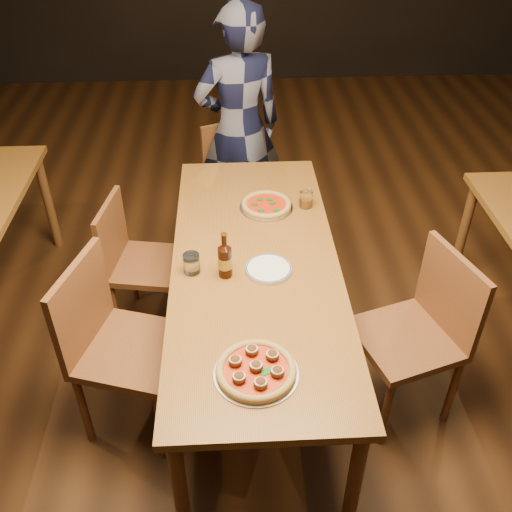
{
  "coord_description": "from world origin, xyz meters",
  "views": [
    {
      "loc": [
        -0.11,
        -2.15,
        2.43
      ],
      "look_at": [
        0.0,
        -0.05,
        0.82
      ],
      "focal_mm": 40.0,
      "sensor_mm": 36.0,
      "label": 1
    }
  ],
  "objects_px": {
    "table_main": "(255,273)",
    "amber_glass": "(306,199)",
    "chair_main_nw": "(132,349)",
    "chair_end": "(241,185)",
    "chair_main_sw": "(148,264)",
    "plate_stack": "(269,269)",
    "pizza_meatball": "(256,370)",
    "pizza_margherita": "(266,205)",
    "beer_bottle": "(225,261)",
    "chair_main_e": "(406,338)",
    "diner": "(239,129)",
    "water_glass": "(192,263)"
  },
  "relations": [
    {
      "from": "chair_main_sw",
      "to": "pizza_meatball",
      "type": "relative_size",
      "value": 2.59
    },
    {
      "from": "chair_main_e",
      "to": "water_glass",
      "type": "distance_m",
      "value": 1.08
    },
    {
      "from": "pizza_meatball",
      "to": "amber_glass",
      "type": "height_order",
      "value": "amber_glass"
    },
    {
      "from": "chair_end",
      "to": "water_glass",
      "type": "distance_m",
      "value": 1.42
    },
    {
      "from": "chair_main_sw",
      "to": "chair_main_e",
      "type": "bearing_deg",
      "value": -108.7
    },
    {
      "from": "chair_main_sw",
      "to": "chair_main_e",
      "type": "distance_m",
      "value": 1.47
    },
    {
      "from": "pizza_margherita",
      "to": "diner",
      "type": "xyz_separation_m",
      "value": [
        -0.12,
        0.87,
        0.05
      ]
    },
    {
      "from": "plate_stack",
      "to": "diner",
      "type": "distance_m",
      "value": 1.43
    },
    {
      "from": "pizza_meatball",
      "to": "beer_bottle",
      "type": "bearing_deg",
      "value": 100.46
    },
    {
      "from": "table_main",
      "to": "beer_bottle",
      "type": "height_order",
      "value": "beer_bottle"
    },
    {
      "from": "water_glass",
      "to": "plate_stack",
      "type": "bearing_deg",
      "value": -2.4
    },
    {
      "from": "chair_main_sw",
      "to": "chair_main_e",
      "type": "xyz_separation_m",
      "value": [
        1.3,
        -0.7,
        0.05
      ]
    },
    {
      "from": "chair_end",
      "to": "pizza_margherita",
      "type": "height_order",
      "value": "chair_end"
    },
    {
      "from": "beer_bottle",
      "to": "amber_glass",
      "type": "bearing_deg",
      "value": 52.38
    },
    {
      "from": "chair_main_nw",
      "to": "table_main",
      "type": "bearing_deg",
      "value": -46.66
    },
    {
      "from": "pizza_meatball",
      "to": "pizza_margherita",
      "type": "height_order",
      "value": "pizza_meatball"
    },
    {
      "from": "amber_glass",
      "to": "chair_main_sw",
      "type": "bearing_deg",
      "value": -176.48
    },
    {
      "from": "plate_stack",
      "to": "amber_glass",
      "type": "relative_size",
      "value": 2.34
    },
    {
      "from": "chair_main_nw",
      "to": "water_glass",
      "type": "relative_size",
      "value": 10.01
    },
    {
      "from": "table_main",
      "to": "chair_end",
      "type": "height_order",
      "value": "chair_end"
    },
    {
      "from": "chair_end",
      "to": "amber_glass",
      "type": "relative_size",
      "value": 9.36
    },
    {
      "from": "chair_main_nw",
      "to": "pizza_meatball",
      "type": "bearing_deg",
      "value": -109.29
    },
    {
      "from": "pizza_meatball",
      "to": "chair_end",
      "type": "bearing_deg",
      "value": 90.13
    },
    {
      "from": "chair_end",
      "to": "diner",
      "type": "bearing_deg",
      "value": 68.98
    },
    {
      "from": "chair_main_nw",
      "to": "amber_glass",
      "type": "distance_m",
      "value": 1.22
    },
    {
      "from": "diner",
      "to": "plate_stack",
      "type": "bearing_deg",
      "value": 77.62
    },
    {
      "from": "pizza_margherita",
      "to": "water_glass",
      "type": "xyz_separation_m",
      "value": [
        -0.38,
        -0.53,
        0.03
      ]
    },
    {
      "from": "table_main",
      "to": "chair_main_sw",
      "type": "xyz_separation_m",
      "value": [
        -0.59,
        0.42,
        -0.25
      ]
    },
    {
      "from": "chair_end",
      "to": "amber_glass",
      "type": "height_order",
      "value": "chair_end"
    },
    {
      "from": "table_main",
      "to": "pizza_margherita",
      "type": "relative_size",
      "value": 6.86
    },
    {
      "from": "chair_main_sw",
      "to": "water_glass",
      "type": "xyz_separation_m",
      "value": [
        0.29,
        -0.49,
        0.37
      ]
    },
    {
      "from": "pizza_margherita",
      "to": "water_glass",
      "type": "relative_size",
      "value": 3.0
    },
    {
      "from": "chair_end",
      "to": "water_glass",
      "type": "xyz_separation_m",
      "value": [
        -0.26,
        -1.34,
        0.37
      ]
    },
    {
      "from": "chair_main_e",
      "to": "pizza_margherita",
      "type": "distance_m",
      "value": 1.01
    },
    {
      "from": "table_main",
      "to": "water_glass",
      "type": "distance_m",
      "value": 0.33
    },
    {
      "from": "plate_stack",
      "to": "diner",
      "type": "relative_size",
      "value": 0.13
    },
    {
      "from": "table_main",
      "to": "amber_glass",
      "type": "xyz_separation_m",
      "value": [
        0.3,
        0.48,
        0.12
      ]
    },
    {
      "from": "pizza_margherita",
      "to": "amber_glass",
      "type": "relative_size",
      "value": 3.18
    },
    {
      "from": "water_glass",
      "to": "amber_glass",
      "type": "distance_m",
      "value": 0.81
    },
    {
      "from": "chair_main_e",
      "to": "amber_glass",
      "type": "distance_m",
      "value": 0.91
    },
    {
      "from": "chair_main_sw",
      "to": "plate_stack",
      "type": "relative_size",
      "value": 3.97
    },
    {
      "from": "chair_end",
      "to": "beer_bottle",
      "type": "relative_size",
      "value": 3.72
    },
    {
      "from": "pizza_margherita",
      "to": "chair_main_sw",
      "type": "bearing_deg",
      "value": -175.97
    },
    {
      "from": "chair_end",
      "to": "plate_stack",
      "type": "relative_size",
      "value": 4.0
    },
    {
      "from": "chair_end",
      "to": "amber_glass",
      "type": "xyz_separation_m",
      "value": [
        0.34,
        -0.8,
        0.37
      ]
    },
    {
      "from": "pizza_meatball",
      "to": "plate_stack",
      "type": "relative_size",
      "value": 1.53
    },
    {
      "from": "beer_bottle",
      "to": "diner",
      "type": "xyz_separation_m",
      "value": [
        0.1,
        1.44,
        -0.02
      ]
    },
    {
      "from": "pizza_meatball",
      "to": "pizza_margherita",
      "type": "bearing_deg",
      "value": 84.32
    },
    {
      "from": "chair_main_e",
      "to": "beer_bottle",
      "type": "height_order",
      "value": "beer_bottle"
    },
    {
      "from": "diner",
      "to": "chair_main_sw",
      "type": "bearing_deg",
      "value": 42.74
    }
  ]
}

